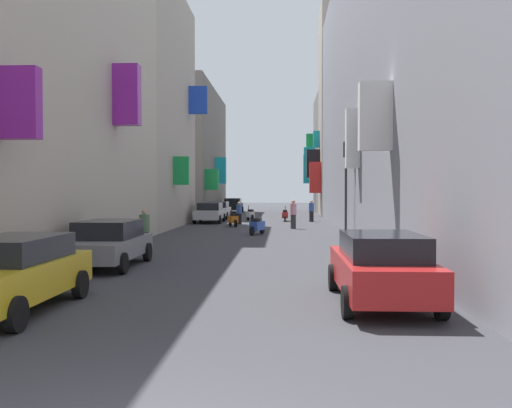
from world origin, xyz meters
TOP-DOWN VIEW (x-y plane):
  - ground_plane at (0.00, 30.00)m, footprint 140.00×140.00m
  - building_left_mid_a at (-7.99, 30.97)m, footprint 7.28×12.83m
  - building_left_far at (-7.99, 50.56)m, footprint 7.12×18.87m
  - building_right_near at (8.00, 22.65)m, footprint 7.04×45.30m
  - building_right_mid_b at (7.98, 48.63)m, footprint 7.26×5.10m
  - building_right_mid_c at (7.97, 55.62)m, footprint 7.24×8.81m
  - parked_car_white at (-3.77, 41.07)m, footprint 2.02×4.38m
  - parked_car_black at (-3.65, 53.93)m, footprint 2.01×4.17m
  - parked_car_red at (3.52, 7.10)m, footprint 1.85×4.37m
  - parked_car_yellow at (-3.63, 5.97)m, footprint 1.84×4.42m
  - parked_car_grey at (-3.76, 12.33)m, footprint 1.94×4.32m
  - parked_car_silver at (-3.68, 35.62)m, footprint 1.93×4.45m
  - scooter_blue at (0.19, 24.84)m, footprint 0.79×1.74m
  - scooter_orange at (-1.64, 31.31)m, footprint 0.79×1.88m
  - scooter_red at (1.70, 37.79)m, footprint 0.46×1.91m
  - scooter_white at (-0.96, 38.60)m, footprint 0.75×1.71m
  - pedestrian_crossing at (3.64, 37.10)m, footprint 0.53×0.53m
  - pedestrian_near_left at (-1.43, 33.79)m, footprint 0.43×0.43m
  - pedestrian_near_right at (-3.52, 15.89)m, footprint 0.52×0.52m
  - pedestrian_mid_street at (2.16, 29.48)m, footprint 0.51×0.51m
  - traffic_light_near_corner at (4.61, 23.32)m, footprint 0.26×0.34m

SIDE VIEW (x-z plane):
  - ground_plane at x=0.00m, z-range 0.00..0.00m
  - scooter_white at x=-0.96m, z-range -0.10..1.03m
  - scooter_blue at x=0.19m, z-range -0.10..1.03m
  - scooter_red at x=1.70m, z-range -0.10..1.03m
  - scooter_orange at x=-1.64m, z-range -0.10..1.03m
  - parked_car_white at x=-3.77m, z-range 0.05..1.42m
  - parked_car_grey at x=-3.76m, z-range 0.04..1.43m
  - parked_car_silver at x=-3.68m, z-range 0.04..1.45m
  - parked_car_yellow at x=-3.63m, z-range 0.04..1.47m
  - pedestrian_near_left at x=-1.43m, z-range -0.01..1.53m
  - parked_car_red at x=3.52m, z-range 0.04..1.49m
  - parked_car_black at x=-3.65m, z-range 0.04..1.53m
  - pedestrian_crossing at x=3.64m, z-range -0.01..1.59m
  - pedestrian_near_right at x=-3.52m, z-range 0.00..1.64m
  - pedestrian_mid_street at x=2.16m, z-range 0.00..1.74m
  - traffic_light_near_corner at x=4.61m, z-range 0.82..5.49m
  - building_left_far at x=-7.99m, z-range 0.00..12.03m
  - building_right_mid_c at x=7.97m, z-range -0.01..12.11m
  - building_left_mid_a at x=-7.99m, z-range 0.00..15.12m
  - building_right_near at x=8.00m, z-range 0.00..16.41m
  - building_right_mid_b at x=7.98m, z-range -0.03..19.44m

